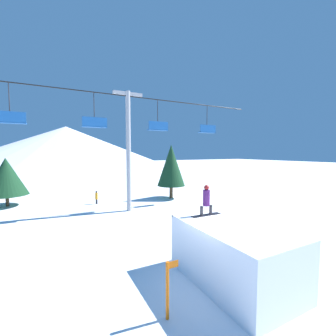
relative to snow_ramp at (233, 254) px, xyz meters
name	(u,v)px	position (x,y,z in m)	size (l,w,h in m)	color
ground_plane	(216,282)	(-0.59, 0.25, -1.07)	(220.00, 220.00, 0.00)	white
mountain_ridge	(66,145)	(-0.59, 91.51, 6.35)	(75.90, 75.90, 14.85)	silver
snow_ramp	(233,254)	(0.00, 0.00, 0.00)	(2.76, 4.57, 2.15)	white
snowboarder	(206,201)	(-0.10, 1.55, 1.72)	(1.38, 0.30, 1.32)	black
chairlift	(128,137)	(-0.32, 11.63, 4.98)	(24.75, 0.44, 9.73)	#9E9EA3
pine_tree_near	(171,165)	(5.20, 14.57, 2.39)	(2.91, 2.91, 5.63)	#4C3823
pine_tree_far	(6,177)	(-9.55, 18.19, 1.60)	(3.50, 3.50, 4.36)	#4C3823
trail_marker	(168,289)	(-3.05, -0.57, -0.16)	(0.41, 0.10, 1.72)	orange
distant_skier	(96,197)	(-2.29, 15.41, -0.41)	(0.24, 0.24, 1.23)	black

